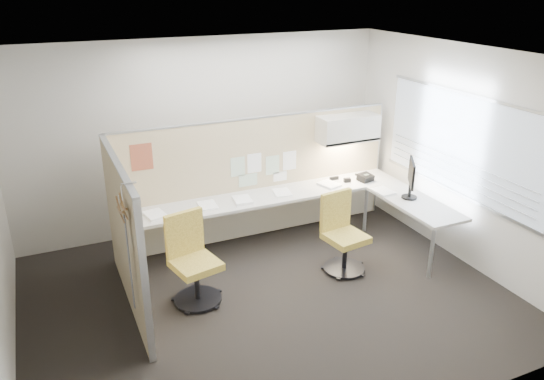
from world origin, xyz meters
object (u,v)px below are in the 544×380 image
desk (295,203)px  chair_right (342,235)px  monitor (411,177)px  phone (365,178)px  chair_left (192,262)px

desk → chair_right: size_ratio=3.93×
monitor → phone: (-0.18, 0.81, -0.26)m
desk → chair_left: chair_left is taller
chair_right → monitor: bearing=0.2°
monitor → desk: bearing=94.1°
chair_right → monitor: 1.30m
desk → chair_right: chair_right is taller
chair_left → monitor: 3.15m
monitor → phone: 0.87m
chair_left → monitor: monitor is taller
chair_left → monitor: bearing=-11.3°
monitor → chair_left: bearing=124.1°
desk → chair_right: (0.21, -0.92, -0.13)m
chair_left → chair_right: (1.95, -0.10, -0.02)m
chair_left → phone: chair_left is taller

